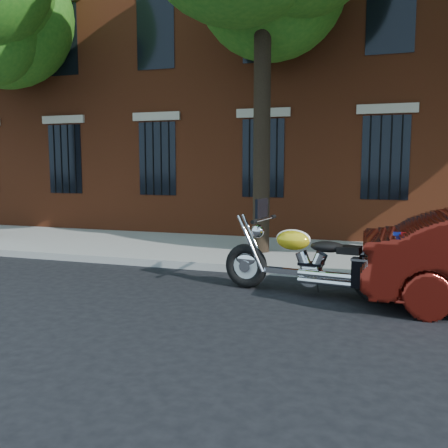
% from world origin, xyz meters
% --- Properties ---
extents(ground, '(120.00, 120.00, 0.00)m').
position_xyz_m(ground, '(0.00, 0.00, 0.00)').
color(ground, black).
rests_on(ground, ground).
extents(curb, '(40.00, 0.16, 0.15)m').
position_xyz_m(curb, '(0.00, 1.38, 0.07)').
color(curb, gray).
rests_on(curb, ground).
extents(sidewalk, '(40.00, 3.60, 0.15)m').
position_xyz_m(sidewalk, '(0.00, 3.26, 0.07)').
color(sidewalk, gray).
rests_on(sidewalk, ground).
extents(building, '(26.00, 10.08, 12.00)m').
position_xyz_m(building, '(0.00, 10.06, 6.00)').
color(building, maroon).
rests_on(building, ground).
extents(motorcycle, '(2.89, 1.08, 1.49)m').
position_xyz_m(motorcycle, '(2.10, 0.07, 0.50)').
color(motorcycle, black).
rests_on(motorcycle, ground).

